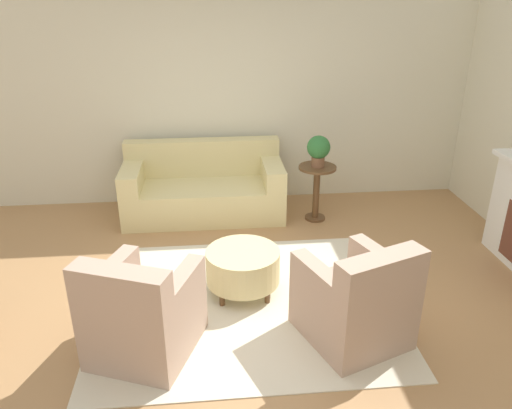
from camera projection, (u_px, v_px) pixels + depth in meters
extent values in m
plane|color=#AD7F51|center=(246.00, 303.00, 4.61)|extent=(16.00, 16.00, 0.00)
cube|color=beige|center=(229.00, 95.00, 6.39)|extent=(9.04, 0.12, 2.80)
cube|color=beige|center=(246.00, 303.00, 4.60)|extent=(2.67, 2.31, 0.01)
cube|color=beige|center=(204.00, 200.00, 6.29)|extent=(1.96, 0.89, 0.43)
cube|color=beige|center=(203.00, 157.00, 6.42)|extent=(1.96, 0.20, 0.47)
cube|color=beige|center=(132.00, 177.00, 6.05)|extent=(0.24, 0.85, 0.26)
cube|color=beige|center=(272.00, 172.00, 6.21)|extent=(0.24, 0.85, 0.26)
cube|color=brown|center=(205.00, 227.00, 5.99)|extent=(1.77, 0.05, 0.06)
cube|color=tan|center=(146.00, 325.00, 3.95)|extent=(0.97, 1.00, 0.43)
cube|color=tan|center=(121.00, 299.00, 3.51)|extent=(0.75, 0.45, 0.47)
cube|color=tan|center=(179.00, 293.00, 3.76)|extent=(0.40, 0.75, 0.26)
cube|color=tan|center=(109.00, 282.00, 3.90)|extent=(0.40, 0.75, 0.26)
cube|color=brown|center=(168.00, 317.00, 4.35)|extent=(0.63, 0.28, 0.06)
cube|color=tan|center=(351.00, 313.00, 4.10)|extent=(0.97, 1.00, 0.43)
cube|color=tan|center=(380.00, 284.00, 3.68)|extent=(0.75, 0.45, 0.47)
cube|color=tan|center=(382.00, 267.00, 4.10)|extent=(0.40, 0.75, 0.26)
cube|color=tan|center=(322.00, 285.00, 3.86)|extent=(0.40, 0.75, 0.26)
cube|color=brown|center=(325.00, 308.00, 4.47)|extent=(0.63, 0.28, 0.06)
cylinder|color=beige|center=(243.00, 266.00, 4.66)|extent=(0.69, 0.69, 0.31)
cylinder|color=brown|center=(222.00, 299.00, 4.54)|extent=(0.05, 0.05, 0.12)
cylinder|color=brown|center=(267.00, 297.00, 4.58)|extent=(0.05, 0.05, 0.12)
cylinder|color=brown|center=(221.00, 275.00, 4.92)|extent=(0.05, 0.05, 0.12)
cylinder|color=brown|center=(262.00, 273.00, 4.96)|extent=(0.05, 0.05, 0.12)
cylinder|color=brown|center=(318.00, 168.00, 5.99)|extent=(0.45, 0.45, 0.03)
cylinder|color=brown|center=(316.00, 194.00, 6.14)|extent=(0.08, 0.08, 0.67)
cylinder|color=brown|center=(315.00, 218.00, 6.26)|extent=(0.25, 0.25, 0.03)
cylinder|color=brown|center=(318.00, 162.00, 5.96)|extent=(0.16, 0.16, 0.12)
sphere|color=#2D6B33|center=(319.00, 147.00, 5.89)|extent=(0.28, 0.28, 0.28)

